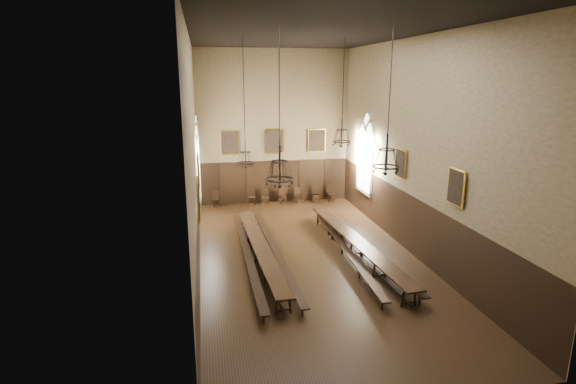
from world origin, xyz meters
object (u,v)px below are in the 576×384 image
object	(u,v)px
chair_6	(316,197)
chair_7	(331,196)
bench_right_inner	(342,247)
chair_0	(216,202)
chandelier_front_right	(386,158)
table_right	(356,248)
chandelier_front_left	(280,170)
table_left	(261,254)
chair_4	(282,199)
chair_2	(251,200)
chair_5	(299,198)
bench_left_outer	(247,256)
bench_left_inner	(275,253)
chandelier_back_right	(342,135)
chandelier_back_left	(245,153)
bench_right_outer	(363,245)
chair_3	(265,200)

from	to	relation	value
chair_6	chair_7	bearing A→B (deg)	5.24
bench_right_inner	chair_6	size ratio (longest dim) A/B	11.16
chair_0	chandelier_front_right	distance (m)	13.19
table_right	chandelier_front_left	world-z (taller)	chandelier_front_left
table_left	chandelier_front_right	distance (m)	6.43
chair_4	chair_6	world-z (taller)	chair_6
chair_2	chair_5	distance (m)	2.88
bench_left_outer	chandelier_front_left	xyz separation A→B (m)	(0.90, -2.74, 4.09)
table_left	chair_4	xyz separation A→B (m)	(2.44, 8.67, -0.10)
bench_left_inner	chandelier_back_right	bearing A→B (deg)	32.28
bench_right_inner	chair_6	world-z (taller)	chair_6
chandelier_back_right	chandelier_back_left	bearing A→B (deg)	-179.34
chair_4	bench_right_outer	bearing A→B (deg)	-82.04
table_left	chandelier_back_right	distance (m)	6.50
chair_4	chair_7	xyz separation A→B (m)	(3.02, -0.05, 0.03)
bench_left_inner	chair_3	distance (m)	8.53
chandelier_back_right	chandelier_front_right	xyz separation A→B (m)	(0.16, -4.72, -0.28)
bench_left_inner	chair_5	distance (m)	8.90
chair_0	chair_4	xyz separation A→B (m)	(3.93, -0.02, -0.01)
bench_right_inner	chair_5	bearing A→B (deg)	90.75
chair_5	chair_7	world-z (taller)	chair_7
bench_right_inner	chair_6	bearing A→B (deg)	83.38
table_right	chandelier_front_left	size ratio (longest dim) A/B	1.94
bench_left_inner	chair_0	size ratio (longest dim) A/B	11.03
bench_right_inner	chair_5	distance (m)	8.39
bench_left_inner	chair_2	world-z (taller)	chair_2
chair_3	chandelier_back_right	xyz separation A→B (m)	(2.65, -6.33, 4.60)
chair_2	chandelier_front_left	xyz separation A→B (m)	(-0.21, -11.25, 4.07)
bench_left_outer	chair_4	size ratio (longest dim) A/B	11.71
chair_2	chandelier_front_left	distance (m)	11.96
chair_4	chandelier_front_left	distance (m)	12.21
table_right	chandelier_back_left	bearing A→B (deg)	150.92
chair_2	chair_3	world-z (taller)	chair_2
chair_4	chandelier_back_left	world-z (taller)	chandelier_back_left
chair_0	chair_6	bearing A→B (deg)	-8.43
chair_3	chair_5	bearing A→B (deg)	13.08
bench_right_inner	chair_5	xyz separation A→B (m)	(-0.11, 8.39, -0.01)
chair_6	chair_7	size ratio (longest dim) A/B	0.96
chair_3	chair_4	bearing A→B (deg)	14.71
table_right	chair_6	distance (m)	8.76
bench_left_outer	chandelier_front_left	world-z (taller)	chandelier_front_left
bench_left_outer	chandelier_front_right	xyz separation A→B (m)	(4.77, -2.48, 4.31)
chandelier_front_right	bench_left_inner	bearing A→B (deg)	144.50
bench_left_outer	chandelier_back_right	bearing A→B (deg)	25.87
chandelier_back_left	chandelier_front_left	bearing A→B (deg)	-82.26
chandelier_front_right	chair_5	bearing A→B (deg)	94.03
chair_3	chair_5	world-z (taller)	chair_5
chandelier_front_left	table_left	bearing A→B (deg)	97.60
bench_right_inner	chair_0	size ratio (longest dim) A/B	11.39
chair_7	bench_right_outer	bearing A→B (deg)	-98.19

